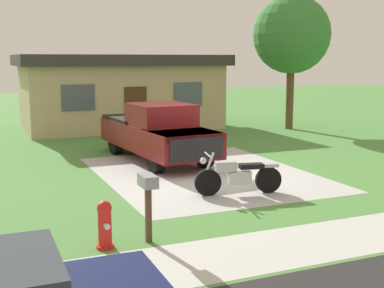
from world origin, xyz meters
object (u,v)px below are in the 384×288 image
Objects in this scene: motorcycle at (238,176)px; fire_hydrant at (105,225)px; pickup_truck at (156,131)px; shade_tree at (292,35)px; mailbox at (148,190)px; neighbor_house at (120,91)px.

fire_hydrant is at bearing -149.02° from motorcycle.
motorcycle is 2.51× the size of fire_hydrant.
motorcycle is at bearing -85.42° from pickup_truck.
fire_hydrant is 0.14× the size of shade_tree.
fire_hydrant is 0.69× the size of mailbox.
fire_hydrant is 0.09× the size of neighbor_house.
motorcycle is at bearing -93.15° from neighbor_house.
shade_tree is at bearing -27.14° from neighbor_house.
pickup_truck is 0.92× the size of shade_tree.
shade_tree reaches higher than mailbox.
mailbox is 0.13× the size of neighbor_house.
shade_tree is at bearing 47.47° from mailbox.
motorcycle is at bearing 30.98° from fire_hydrant.
fire_hydrant is (-3.51, -7.34, -0.53)m from pickup_truck.
shade_tree reaches higher than motorcycle.
motorcycle is 5.03m from pickup_truck.
mailbox reaches higher than motorcycle.
shade_tree reaches higher than pickup_truck.
pickup_truck is at bearing 69.78° from mailbox.
neighbor_house is at bearing 82.34° from pickup_truck.
shade_tree is (8.01, 9.77, 3.93)m from motorcycle.
pickup_truck reaches higher than fire_hydrant.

